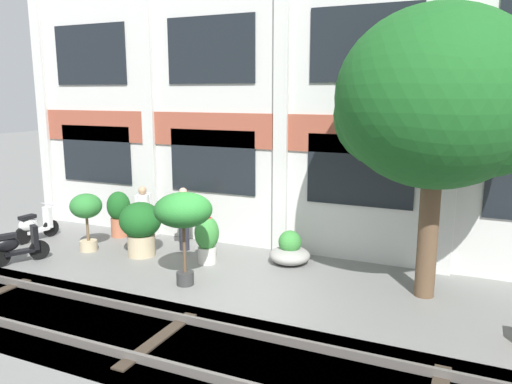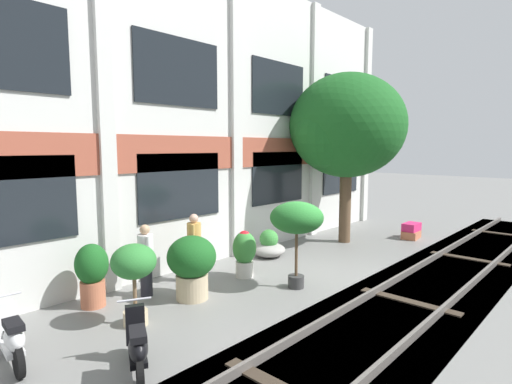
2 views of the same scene
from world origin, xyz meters
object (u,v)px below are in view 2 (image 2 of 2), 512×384
Objects in this scene: potted_plant_low_pan at (134,268)px; potted_plant_fluted_column at (92,272)px; scooter_near_curb at (137,347)px; potted_plant_stone_basin at (192,263)px; potted_plant_square_trough at (411,231)px; potted_plant_wide_bowl at (269,246)px; resident_watching_tracks at (194,245)px; scooter_second_parked at (12,339)px; broadleaf_tree at (347,129)px; potted_plant_tall_urn at (297,220)px; potted_plant_ribbed_drum at (244,251)px; resident_by_doorway at (146,258)px.

potted_plant_fluted_column is at bearing 95.26° from potted_plant_low_pan.
scooter_near_curb is at bearing -103.88° from potted_plant_fluted_column.
potted_plant_stone_basin is 9.02m from potted_plant_square_trough.
potted_plant_stone_basin is at bearing -165.19° from potted_plant_wide_bowl.
resident_watching_tracks is at bearing 48.56° from potted_plant_stone_basin.
scooter_near_curb and scooter_second_parked have the same top height.
potted_plant_low_pan is at bearing -166.73° from potted_plant_wide_bowl.
potted_plant_low_pan is at bearing -87.22° from scooter_second_parked.
potted_plant_fluted_column is at bearing 144.63° from potted_plant_stone_basin.
broadleaf_tree is at bearing 2.21° from potted_plant_stone_basin.
scooter_near_curb is (-0.85, -1.50, -0.64)m from potted_plant_low_pan.
potted_plant_tall_urn reaches higher than potted_plant_stone_basin.
broadleaf_tree reaches higher than potted_plant_ribbed_drum.
potted_plant_low_pan is (-3.32, -0.44, 0.41)m from potted_plant_ribbed_drum.
potted_plant_tall_urn is 1.33× the size of potted_plant_low_pan.
potted_plant_low_pan reaches higher than potted_plant_square_trough.
potted_plant_tall_urn is (0.26, -1.42, 0.93)m from potted_plant_ribbed_drum.
potted_plant_stone_basin is at bearing -177.79° from broadleaf_tree.
resident_watching_tracks is (4.24, 1.01, 0.46)m from scooter_second_parked.
scooter_second_parked is (-12.42, 1.06, 0.17)m from potted_plant_square_trough.
potted_plant_low_pan is (-3.58, 0.98, -0.52)m from potted_plant_tall_urn.
potted_plant_ribbed_drum is 0.86× the size of scooter_second_parked.
broadleaf_tree reaches higher than scooter_second_parked.
potted_plant_tall_urn is at bearing -56.14° from scooter_near_curb.
potted_plant_stone_basin is 0.91× the size of potted_plant_low_pan.
scooter_second_parked is (-10.33, -0.43, -3.43)m from broadleaf_tree.
resident_by_doorway reaches higher than potted_plant_wide_bowl.
potted_plant_wide_bowl is at bearing -38.50° from scooter_near_curb.
potted_plant_low_pan is 1.20× the size of scooter_near_curb.
potted_plant_low_pan is 1.84m from scooter_near_curb.
potted_plant_stone_basin is 2.96m from scooter_near_curb.
potted_plant_fluted_column is at bearing -179.03° from resident_by_doorway.
potted_plant_wide_bowl is at bearing 14.81° from potted_plant_stone_basin.
potted_plant_tall_urn is 3.46m from resident_by_doorway.
resident_watching_tracks is at bearing 14.09° from resident_by_doorway.
resident_by_doorway is at bearing -7.07° from scooter_near_curb.
scooter_near_curb is 3.21m from resident_by_doorway.
potted_plant_low_pan is at bearing -176.46° from broadleaf_tree.
resident_by_doorway is (1.07, -0.28, 0.12)m from potted_plant_fluted_column.
potted_plant_ribbed_drum is at bearing 168.74° from potted_plant_square_trough.
broadleaf_tree reaches higher than resident_watching_tracks.
potted_plant_ribbed_drum is 5.32m from scooter_second_parked.
resident_watching_tracks is (1.31, -0.04, 0.04)m from resident_by_doorway.
potted_plant_stone_basin is 0.87× the size of resident_by_doorway.
potted_plant_square_trough is 0.52× the size of resident_watching_tracks.
potted_plant_ribbed_drum is at bearing -157.06° from potted_plant_wide_bowl.
potted_plant_wide_bowl is (-5.27, 2.20, 0.04)m from potted_plant_square_trough.
potted_plant_square_trough is 0.55× the size of resident_by_doorway.
potted_plant_ribbed_drum is 1.82m from potted_plant_stone_basin.
potted_plant_ribbed_drum is 1.72m from potted_plant_tall_urn.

